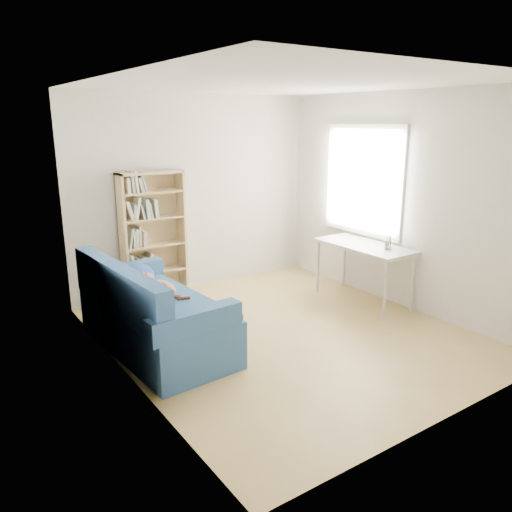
# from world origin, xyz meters

# --- Properties ---
(ground) EXTENTS (4.00, 4.00, 0.00)m
(ground) POSITION_xyz_m (0.00, 0.00, 0.00)
(ground) COLOR #AC8B4D
(ground) RESTS_ON ground
(room_shell) EXTENTS (3.54, 4.04, 2.62)m
(room_shell) POSITION_xyz_m (0.10, 0.03, 1.64)
(room_shell) COLOR silver
(room_shell) RESTS_ON ground
(sofa) EXTENTS (1.01, 1.94, 0.93)m
(sofa) POSITION_xyz_m (-1.33, 0.48, 0.35)
(sofa) COLOR navy
(sofa) RESTS_ON ground
(bookshelf) EXTENTS (0.82, 0.26, 1.65)m
(bookshelf) POSITION_xyz_m (-0.70, 1.86, 0.76)
(bookshelf) COLOR tan
(bookshelf) RESTS_ON ground
(desk) EXTENTS (0.58, 1.28, 0.75)m
(desk) POSITION_xyz_m (1.44, 0.25, 0.68)
(desk) COLOR silver
(desk) RESTS_ON ground
(pen_cup) EXTENTS (0.09, 0.09, 0.17)m
(pen_cup) POSITION_xyz_m (1.50, -0.08, 0.81)
(pen_cup) COLOR white
(pen_cup) RESTS_ON desk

